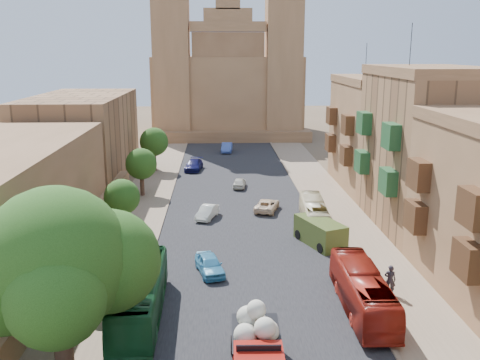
{
  "coord_description": "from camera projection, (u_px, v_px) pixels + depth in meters",
  "views": [
    {
      "loc": [
        -1.98,
        -19.51,
        15.07
      ],
      "look_at": [
        0.0,
        26.0,
        4.0
      ],
      "focal_mm": 40.0,
      "sensor_mm": 36.0,
      "label": 1
    }
  ],
  "objects": [
    {
      "name": "road_surface",
      "position": [
        238.0,
        210.0,
        51.71
      ],
      "size": [
        14.0,
        140.0,
        0.01
      ],
      "primitive_type": "cube",
      "color": "black",
      "rests_on": "ground"
    },
    {
      "name": "sidewalk_east",
      "position": [
        335.0,
        209.0,
        52.11
      ],
      "size": [
        5.0,
        140.0,
        0.01
      ],
      "primitive_type": "cube",
      "color": "#806954",
      "rests_on": "ground"
    },
    {
      "name": "sidewalk_west",
      "position": [
        140.0,
        212.0,
        51.31
      ],
      "size": [
        5.0,
        140.0,
        0.01
      ],
      "primitive_type": "cube",
      "color": "#806954",
      "rests_on": "ground"
    },
    {
      "name": "kerb_east",
      "position": [
        310.0,
        209.0,
        51.99
      ],
      "size": [
        0.25,
        140.0,
        0.12
      ],
      "primitive_type": "cube",
      "color": "#806954",
      "rests_on": "ground"
    },
    {
      "name": "kerb_west",
      "position": [
        166.0,
        211.0,
        51.4
      ],
      "size": [
        0.25,
        140.0,
        0.12
      ],
      "primitive_type": "cube",
      "color": "#806954",
      "rests_on": "ground"
    },
    {
      "name": "townhouse_c",
      "position": [
        426.0,
        148.0,
        45.9
      ],
      "size": [
        9.0,
        14.0,
        17.4
      ],
      "color": "#926642",
      "rests_on": "ground"
    },
    {
      "name": "townhouse_d",
      "position": [
        377.0,
        132.0,
        59.67
      ],
      "size": [
        9.0,
        14.0,
        15.9
      ],
      "color": "#895F3D",
      "rests_on": "ground"
    },
    {
      "name": "west_wall",
      "position": [
        82.0,
        239.0,
        41.26
      ],
      "size": [
        1.0,
        40.0,
        1.8
      ],
      "primitive_type": "cube",
      "color": "#895F3D",
      "rests_on": "ground"
    },
    {
      "name": "west_building_mid",
      "position": [
        82.0,
        138.0,
        63.36
      ],
      "size": [
        10.0,
        22.0,
        10.0
      ],
      "primitive_type": "cube",
      "color": "#926642",
      "rests_on": "ground"
    },
    {
      "name": "church",
      "position": [
        227.0,
        82.0,
        96.66
      ],
      "size": [
        28.0,
        22.5,
        36.3
      ],
      "color": "#895F3D",
      "rests_on": "ground"
    },
    {
      "name": "ficus_tree",
      "position": [
        58.0,
        265.0,
        24.8
      ],
      "size": [
        9.11,
        8.38,
        9.11
      ],
      "color": "#3C281E",
      "rests_on": "ground"
    },
    {
      "name": "street_tree_a",
      "position": [
        89.0,
        247.0,
        33.05
      ],
      "size": [
        3.15,
        3.15,
        4.85
      ],
      "color": "#3C281E",
      "rests_on": "ground"
    },
    {
      "name": "street_tree_b",
      "position": [
        122.0,
        197.0,
        44.73
      ],
      "size": [
        3.02,
        3.02,
        4.64
      ],
      "color": "#3C281E",
      "rests_on": "ground"
    },
    {
      "name": "street_tree_c",
      "position": [
        141.0,
        164.0,
        56.31
      ],
      "size": [
        3.31,
        3.31,
        5.09
      ],
      "color": "#3C281E",
      "rests_on": "ground"
    },
    {
      "name": "street_tree_d",
      "position": [
        154.0,
        142.0,
        67.88
      ],
      "size": [
        3.63,
        3.63,
        5.59
      ],
      "color": "#3C281E",
      "rests_on": "ground"
    },
    {
      "name": "red_truck",
      "position": [
        257.0,
        350.0,
        24.76
      ],
      "size": [
        2.58,
        6.21,
        3.59
      ],
      "color": "#97130B",
      "rests_on": "ground"
    },
    {
      "name": "olive_pickup",
      "position": [
        320.0,
        233.0,
        42.46
      ],
      "size": [
        3.72,
        5.25,
        1.99
      ],
      "color": "#45551F",
      "rests_on": "ground"
    },
    {
      "name": "bus_green_north",
      "position": [
        140.0,
        295.0,
        30.66
      ],
      "size": [
        2.55,
        10.23,
        2.84
      ],
      "primitive_type": "imported",
      "rotation": [
        0.0,
        0.0,
        0.02
      ],
      "color": "#185428",
      "rests_on": "ground"
    },
    {
      "name": "bus_red_east",
      "position": [
        363.0,
        291.0,
        31.45
      ],
      "size": [
        2.34,
        9.28,
        2.57
      ],
      "primitive_type": "imported",
      "rotation": [
        0.0,
        0.0,
        3.12
      ],
      "color": "maroon",
      "rests_on": "ground"
    },
    {
      "name": "bus_cream_east",
      "position": [
        314.0,
        212.0,
        47.17
      ],
      "size": [
        2.53,
        8.36,
        2.3
      ],
      "primitive_type": "imported",
      "rotation": [
        0.0,
        0.0,
        3.07
      ],
      "color": "#F3E4B8",
      "rests_on": "ground"
    },
    {
      "name": "car_blue_a",
      "position": [
        210.0,
        264.0,
        36.97
      ],
      "size": [
        2.43,
        4.12,
        1.31
      ],
      "primitive_type": "imported",
      "rotation": [
        0.0,
        0.0,
        0.24
      ],
      "color": "#4299C5",
      "rests_on": "ground"
    },
    {
      "name": "car_white_a",
      "position": [
        207.0,
        212.0,
        49.14
      ],
      "size": [
        2.27,
        3.77,
        1.17
      ],
      "primitive_type": "imported",
      "rotation": [
        0.0,
        0.0,
        -0.31
      ],
      "color": "white",
      "rests_on": "ground"
    },
    {
      "name": "car_cream",
      "position": [
        267.0,
        205.0,
        51.46
      ],
      "size": [
        3.0,
        4.49,
        1.14
      ],
      "primitive_type": "imported",
      "rotation": [
        0.0,
        0.0,
        2.85
      ],
      "color": "beige",
      "rests_on": "ground"
    },
    {
      "name": "car_dkblue",
      "position": [
        194.0,
        165.0,
        68.9
      ],
      "size": [
        2.52,
        4.9,
        1.36
      ],
      "primitive_type": "imported",
      "rotation": [
        0.0,
        0.0,
        -0.14
      ],
      "color": "#10124A",
      "rests_on": "ground"
    },
    {
      "name": "car_white_b",
      "position": [
        239.0,
        183.0,
        60.17
      ],
      "size": [
        1.78,
        3.45,
        1.12
      ],
      "primitive_type": "imported",
      "rotation": [
        0.0,
        0.0,
        3.0
      ],
      "color": "beige",
      "rests_on": "ground"
    },
    {
      "name": "car_blue_b",
      "position": [
        227.0,
        148.0,
        81.13
      ],
      "size": [
        1.84,
        4.4,
        1.42
      ],
      "primitive_type": "imported",
      "rotation": [
        0.0,
        0.0,
        -0.08
      ],
      "color": "#435DB6",
      "rests_on": "ground"
    },
    {
      "name": "pedestrian_a",
      "position": [
        390.0,
        280.0,
        33.68
      ],
      "size": [
        0.83,
        0.66,
        1.98
      ],
      "primitive_type": "imported",
      "rotation": [
        0.0,
        0.0,
        2.85
      ],
      "color": "#2A252D",
      "rests_on": "ground"
    },
    {
      "name": "pedestrian_c",
      "position": [
        339.0,
        237.0,
        41.84
      ],
      "size": [
        0.78,
        1.07,
        1.68
      ],
      "primitive_type": "imported",
      "rotation": [
        0.0,
        0.0,
        5.14
      ],
      "color": "#36373F",
      "rests_on": "ground"
    }
  ]
}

